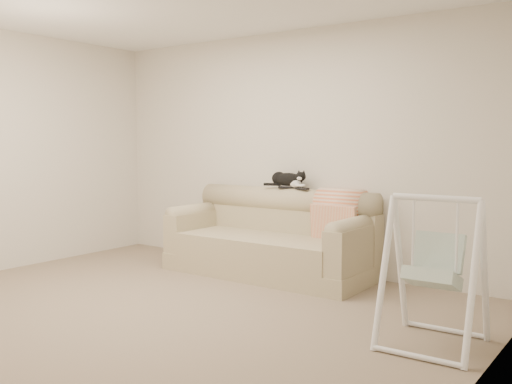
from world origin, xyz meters
TOP-DOWN VIEW (x-y plane):
  - ground_plane at (0.00, 0.00)m, footprint 5.00×5.00m
  - room_shell at (0.00, 0.00)m, footprint 5.04×4.04m
  - sofa at (-0.02, 1.62)m, footprint 2.20×0.93m
  - remote_a at (0.02, 1.84)m, footprint 0.18×0.13m
  - remote_b at (0.23, 1.81)m, footprint 0.18×0.09m
  - tuxedo_cat at (0.02, 1.86)m, footprint 0.49×0.22m
  - throw_blanket at (0.66, 1.84)m, footprint 0.49×0.38m
  - baby_swing at (2.09, 0.48)m, footprint 0.65×0.69m

SIDE VIEW (x-z plane):
  - ground_plane at x=0.00m, z-range 0.00..0.00m
  - sofa at x=-0.02m, z-range -0.10..0.80m
  - baby_swing at x=2.09m, z-range 0.00..1.04m
  - throw_blanket at x=0.66m, z-range 0.44..1.01m
  - remote_b at x=0.23m, z-range 0.90..0.92m
  - remote_a at x=0.02m, z-range 0.90..0.92m
  - tuxedo_cat at x=0.02m, z-range 0.90..1.09m
  - room_shell at x=0.00m, z-range 0.23..2.83m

